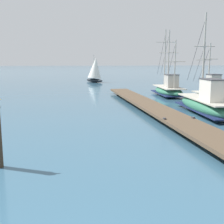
{
  "coord_description": "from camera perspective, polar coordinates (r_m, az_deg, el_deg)",
  "views": [
    {
      "loc": [
        0.92,
        -2.37,
        3.48
      ],
      "look_at": [
        2.54,
        9.23,
        1.4
      ],
      "focal_mm": 46.58,
      "sensor_mm": 36.0,
      "label": 1
    }
  ],
  "objects": [
    {
      "name": "fishing_boat_3",
      "position": [
        25.72,
        18.57,
        3.19
      ],
      "size": [
        1.74,
        5.94,
        5.03
      ],
      "color": "#337556",
      "rests_on": "ground"
    },
    {
      "name": "floating_dock",
      "position": [
        20.15,
        7.79,
        1.08
      ],
      "size": [
        2.51,
        24.34,
        0.53
      ],
      "color": "brown",
      "rests_on": "ground"
    },
    {
      "name": "fishing_boat_1",
      "position": [
        29.59,
        11.08,
        4.36
      ],
      "size": [
        2.48,
        7.77,
        6.63
      ],
      "color": "#337556",
      "rests_on": "ground"
    },
    {
      "name": "distant_sailboat",
      "position": [
        47.25,
        -3.36,
        8.24
      ],
      "size": [
        3.25,
        4.28,
        4.39
      ],
      "color": "black",
      "rests_on": "ground"
    },
    {
      "name": "fishing_boat_2",
      "position": [
        20.01,
        17.67,
        1.58
      ],
      "size": [
        1.92,
        7.26,
        6.51
      ],
      "color": "#337556",
      "rests_on": "ground"
    }
  ]
}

